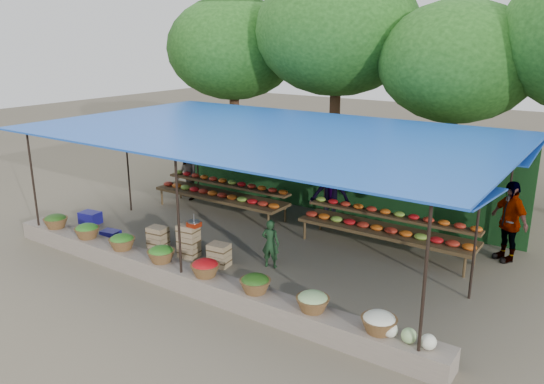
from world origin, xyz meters
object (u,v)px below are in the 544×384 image
Objects in this scene: crate_counter at (188,244)px; weighing_scale at (194,224)px; blue_crate_front at (111,236)px; vendor_seated at (271,243)px; blue_crate_back at (90,218)px.

weighing_scale is at bearing -0.00° from crate_counter.
blue_crate_front is (-2.26, -0.36, -0.18)m from crate_counter.
crate_counter is at bearing -1.44° from blue_crate_front.
weighing_scale is at bearing 4.66° from vendor_seated.
crate_counter is 2.29m from blue_crate_front.
crate_counter is 3.75m from blue_crate_back.
blue_crate_back is at bearing 177.50° from crate_counter.
blue_crate_front is 0.82× the size of blue_crate_back.
vendor_seated reaches higher than blue_crate_front.
weighing_scale reaches higher than blue_crate_front.
vendor_seated is at bearing 19.56° from weighing_scale.
blue_crate_front is at bearing -171.66° from weighing_scale.
vendor_seated is 2.50× the size of blue_crate_front.
blue_crate_back is at bearing 149.85° from blue_crate_front.
weighing_scale is at bearing -2.25° from blue_crate_front.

